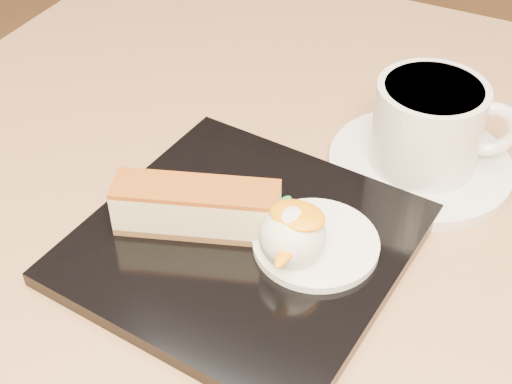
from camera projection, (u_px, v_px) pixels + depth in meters
The scene contains 9 objects.
table at pixel (294, 349), 0.64m from camera, with size 0.80×0.80×0.72m.
dessert_plate at pixel (244, 243), 0.52m from camera, with size 0.22×0.22×0.01m, color black.
cheesecake at pixel (197, 208), 0.51m from camera, with size 0.12×0.07×0.04m.
cream_smear at pixel (316, 243), 0.51m from camera, with size 0.09×0.09×0.01m, color white.
ice_cream_scoop at pixel (292, 236), 0.48m from camera, with size 0.05×0.05×0.05m, color white.
mango_sauce at pixel (297, 215), 0.47m from camera, with size 0.04×0.03×0.01m, color #FF9508.
mint_sprig at pixel (292, 206), 0.53m from camera, with size 0.03×0.02×0.00m.
saucer at pixel (420, 164), 0.59m from camera, with size 0.15×0.15×0.01m, color white.
coffee_cup at pixel (430, 124), 0.56m from camera, with size 0.11×0.09×0.07m.
Camera 1 is at (0.14, -0.37, 1.09)m, focal length 50.00 mm.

